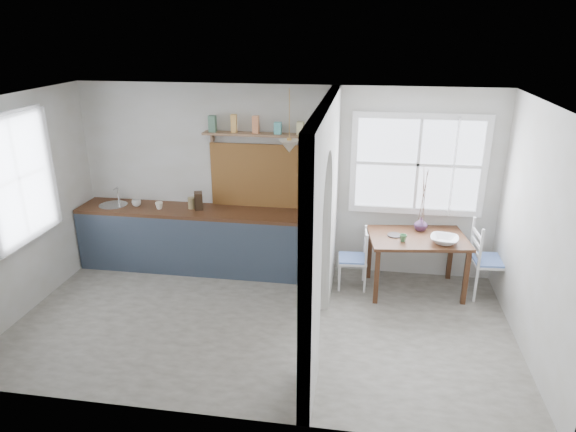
# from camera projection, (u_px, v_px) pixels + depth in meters

# --- Properties ---
(floor) EXTENTS (5.80, 3.20, 0.01)m
(floor) POSITION_uv_depth(u_px,v_px,m) (262.00, 322.00, 6.11)
(floor) COLOR gray
(floor) RESTS_ON ground
(ceiling) EXTENTS (5.80, 3.20, 0.01)m
(ceiling) POSITION_uv_depth(u_px,v_px,m) (257.00, 101.00, 5.20)
(ceiling) COLOR silver
(ceiling) RESTS_ON walls
(walls) EXTENTS (5.81, 3.21, 2.60)m
(walls) POSITION_uv_depth(u_px,v_px,m) (260.00, 220.00, 5.66)
(walls) COLOR silver
(walls) RESTS_ON floor
(partition) EXTENTS (0.12, 3.20, 2.60)m
(partition) POSITION_uv_depth(u_px,v_px,m) (324.00, 209.00, 5.56)
(partition) COLOR silver
(partition) RESTS_ON floor
(kitchen_window) EXTENTS (0.10, 1.16, 1.50)m
(kitchen_window) POSITION_uv_depth(u_px,v_px,m) (17.00, 179.00, 5.95)
(kitchen_window) COLOR white
(kitchen_window) RESTS_ON walls
(nook_window) EXTENTS (1.76, 0.10, 1.30)m
(nook_window) POSITION_uv_depth(u_px,v_px,m) (418.00, 165.00, 6.73)
(nook_window) COLOR white
(nook_window) RESTS_ON walls
(counter) EXTENTS (3.50, 0.60, 0.90)m
(counter) POSITION_uv_depth(u_px,v_px,m) (203.00, 238.00, 7.34)
(counter) COLOR #532F1C
(counter) RESTS_ON floor
(sink) EXTENTS (0.40, 0.40, 0.02)m
(sink) POSITION_uv_depth(u_px,v_px,m) (113.00, 206.00, 7.36)
(sink) COLOR #B9B9B9
(sink) RESTS_ON counter
(backsplash) EXTENTS (1.65, 0.03, 0.90)m
(backsplash) POSITION_uv_depth(u_px,v_px,m) (269.00, 176.00, 7.13)
(backsplash) COLOR brown
(backsplash) RESTS_ON walls
(shelf) EXTENTS (1.75, 0.20, 0.21)m
(shelf) POSITION_uv_depth(u_px,v_px,m) (267.00, 131.00, 6.82)
(shelf) COLOR #8D664B
(shelf) RESTS_ON walls
(pendant_lamp) EXTENTS (0.26, 0.26, 0.16)m
(pendant_lamp) POSITION_uv_depth(u_px,v_px,m) (289.00, 146.00, 6.50)
(pendant_lamp) COLOR beige
(pendant_lamp) RESTS_ON ceiling
(utensil_rail) EXTENTS (0.02, 0.50, 0.02)m
(utensil_rail) POSITION_uv_depth(u_px,v_px,m) (323.00, 186.00, 6.35)
(utensil_rail) COLOR #B9B9B9
(utensil_rail) RESTS_ON partition
(dining_table) EXTENTS (1.33, 0.98, 0.77)m
(dining_table) POSITION_uv_depth(u_px,v_px,m) (415.00, 264.00, 6.73)
(dining_table) COLOR #532F1C
(dining_table) RESTS_ON floor
(chair_left) EXTENTS (0.40, 0.40, 0.82)m
(chair_left) POSITION_uv_depth(u_px,v_px,m) (352.00, 258.00, 6.83)
(chair_left) COLOR white
(chair_left) RESTS_ON floor
(chair_right) EXTENTS (0.49, 0.49, 1.00)m
(chair_right) POSITION_uv_depth(u_px,v_px,m) (491.00, 260.00, 6.57)
(chair_right) COLOR white
(chair_right) RESTS_ON floor
(kettle) EXTENTS (0.23, 0.20, 0.24)m
(kettle) POSITION_uv_depth(u_px,v_px,m) (311.00, 207.00, 6.90)
(kettle) COLOR silver
(kettle) RESTS_ON counter
(mug_a) EXTENTS (0.14, 0.14, 0.10)m
(mug_a) POSITION_uv_depth(u_px,v_px,m) (159.00, 206.00, 7.18)
(mug_a) COLOR white
(mug_a) RESTS_ON counter
(mug_b) EXTENTS (0.17, 0.17, 0.10)m
(mug_b) POSITION_uv_depth(u_px,v_px,m) (136.00, 203.00, 7.29)
(mug_b) COLOR silver
(mug_b) RESTS_ON counter
(knife_block) EXTENTS (0.16, 0.18, 0.24)m
(knife_block) POSITION_uv_depth(u_px,v_px,m) (199.00, 201.00, 7.16)
(knife_block) COLOR black
(knife_block) RESTS_ON counter
(jar) EXTENTS (0.13, 0.13, 0.16)m
(jar) POSITION_uv_depth(u_px,v_px,m) (192.00, 203.00, 7.19)
(jar) COLOR olive
(jar) RESTS_ON counter
(towel_magenta) EXTENTS (0.02, 0.03, 0.56)m
(towel_magenta) POSITION_uv_depth(u_px,v_px,m) (319.00, 268.00, 6.85)
(towel_magenta) COLOR #A42B49
(towel_magenta) RESTS_ON counter
(towel_orange) EXTENTS (0.02, 0.03, 0.48)m
(towel_orange) POSITION_uv_depth(u_px,v_px,m) (319.00, 272.00, 6.79)
(towel_orange) COLOR #BB7D17
(towel_orange) RESTS_ON counter
(bowl) EXTENTS (0.40, 0.40, 0.08)m
(bowl) POSITION_uv_depth(u_px,v_px,m) (444.00, 240.00, 6.39)
(bowl) COLOR white
(bowl) RESTS_ON dining_table
(table_cup) EXTENTS (0.13, 0.13, 0.09)m
(table_cup) POSITION_uv_depth(u_px,v_px,m) (403.00, 238.00, 6.44)
(table_cup) COLOR #45814F
(table_cup) RESTS_ON dining_table
(plate) EXTENTS (0.20, 0.20, 0.02)m
(plate) POSITION_uv_depth(u_px,v_px,m) (395.00, 235.00, 6.62)
(plate) COLOR #332E2E
(plate) RESTS_ON dining_table
(vase) EXTENTS (0.23, 0.23, 0.18)m
(vase) POSITION_uv_depth(u_px,v_px,m) (421.00, 224.00, 6.77)
(vase) COLOR #44284A
(vase) RESTS_ON dining_table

